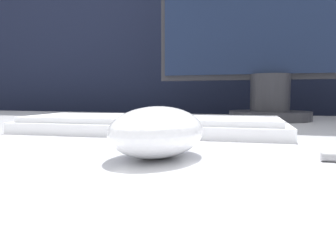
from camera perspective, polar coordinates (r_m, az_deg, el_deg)
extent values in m
cube|color=black|center=(1.10, 13.23, 0.52)|extent=(5.00, 0.03, 1.39)
ellipsoid|color=white|center=(0.29, -1.84, -1.01)|extent=(0.10, 0.12, 0.05)
cube|color=white|center=(0.49, -3.18, -0.17)|extent=(0.40, 0.16, 0.02)
cube|color=silver|center=(0.49, -3.19, 1.23)|extent=(0.38, 0.14, 0.01)
cylinder|color=#28282D|center=(0.76, 17.24, 1.73)|extent=(0.18, 0.18, 0.02)
cylinder|color=#28282D|center=(0.76, 17.34, 5.55)|extent=(0.09, 0.09, 0.08)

